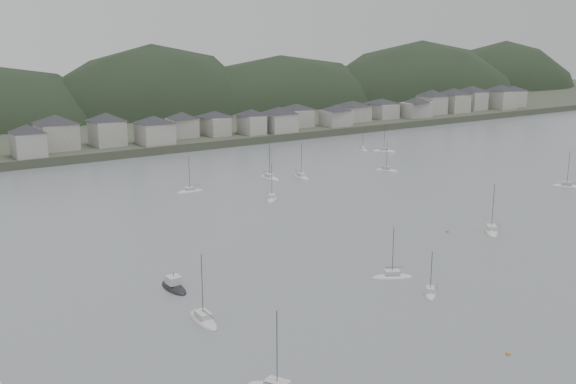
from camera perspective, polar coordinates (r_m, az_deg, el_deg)
ground at (r=113.97m, az=22.07°, el=-10.20°), size 900.00×900.00×0.00m
far_shore_land at (r=364.66m, az=-19.93°, el=5.94°), size 900.00×250.00×3.00m
forested_ridge at (r=343.20m, az=-17.90°, el=3.51°), size 851.55×103.94×102.57m
waterfront_town at (r=279.39m, az=-3.93°, el=6.14°), size 451.48×28.46×12.92m
sailboat_lead at (r=254.76m, az=8.07°, el=3.41°), size 7.90×8.34×11.91m
moored_fleet at (r=139.28m, az=-3.79°, el=-4.86°), size 237.78×158.99×12.99m
motor_launch_far at (r=120.70m, az=-9.58°, el=-7.89°), size 2.92×8.06×3.92m
mooring_buoys at (r=152.72m, az=8.72°, el=-3.35°), size 179.03×118.14×0.70m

